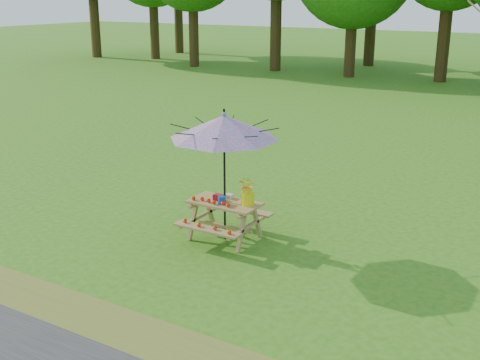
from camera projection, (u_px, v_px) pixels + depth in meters
The scene contains 7 objects.
ground at pixel (229, 254), 9.70m from camera, with size 120.00×120.00×0.00m, color #2D6A14.
drygrass_strip at pixel (109, 334), 7.41m from camera, with size 120.00×1.20×0.01m, color olive.
picnic_table at pixel (225, 221), 10.20m from camera, with size 1.20×1.32×0.67m.
patio_umbrella at pixel (224, 127), 9.72m from camera, with size 2.39×2.39×2.25m.
produce_bins at pixel (222, 198), 10.11m from camera, with size 0.29×0.44×0.13m.
tomatoes_row at pixel (211, 201), 10.02m from camera, with size 0.77×0.13×0.07m, color red, non-canonical shape.
flower_bucket at pixel (248, 190), 9.88m from camera, with size 0.33×0.30×0.49m.
Camera 1 is at (4.74, -7.53, 4.03)m, focal length 45.00 mm.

